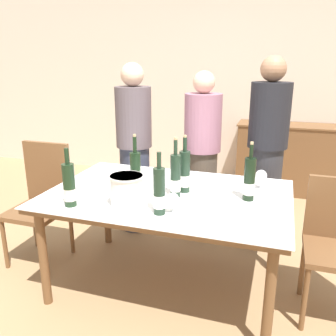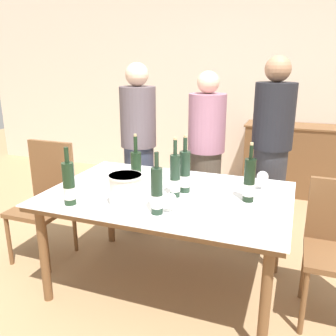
# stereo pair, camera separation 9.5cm
# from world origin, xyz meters

# --- Properties ---
(ground_plane) EXTENTS (12.00, 12.00, 0.00)m
(ground_plane) POSITION_xyz_m (0.00, 0.00, 0.00)
(ground_plane) COLOR #A37F56
(back_wall) EXTENTS (8.00, 0.10, 2.80)m
(back_wall) POSITION_xyz_m (0.00, 2.64, 1.40)
(back_wall) COLOR beige
(back_wall) RESTS_ON ground_plane
(sideboard_cabinet) EXTENTS (1.26, 0.46, 0.86)m
(sideboard_cabinet) POSITION_xyz_m (0.81, 2.35, 0.43)
(sideboard_cabinet) COLOR brown
(sideboard_cabinet) RESTS_ON ground_plane
(dining_table) EXTENTS (1.64, 1.09, 0.73)m
(dining_table) POSITION_xyz_m (0.00, 0.00, 0.66)
(dining_table) COLOR brown
(dining_table) RESTS_ON ground_plane
(ice_bucket) EXTENTS (0.22, 0.22, 0.20)m
(ice_bucket) POSITION_xyz_m (-0.18, -0.28, 0.83)
(ice_bucket) COLOR white
(ice_bucket) RESTS_ON dining_table
(wine_bottle_0) EXTENTS (0.08, 0.08, 0.37)m
(wine_bottle_0) POSITION_xyz_m (-0.51, -0.40, 0.86)
(wine_bottle_0) COLOR black
(wine_bottle_0) RESTS_ON dining_table
(wine_bottle_1) EXTENTS (0.07, 0.07, 0.39)m
(wine_bottle_1) POSITION_xyz_m (0.54, 0.05, 0.86)
(wine_bottle_1) COLOR black
(wine_bottle_1) RESTS_ON dining_table
(wine_bottle_2) EXTENTS (0.08, 0.08, 0.39)m
(wine_bottle_2) POSITION_xyz_m (-0.25, 0.03, 0.85)
(wine_bottle_2) COLOR black
(wine_bottle_2) RESTS_ON dining_table
(wine_bottle_3) EXTENTS (0.08, 0.08, 0.40)m
(wine_bottle_3) POSITION_xyz_m (0.10, 0.07, 0.86)
(wine_bottle_3) COLOR #1E3323
(wine_bottle_3) RESTS_ON dining_table
(wine_bottle_4) EXTENTS (0.07, 0.07, 0.38)m
(wine_bottle_4) POSITION_xyz_m (0.06, -0.34, 0.86)
(wine_bottle_4) COLOR #1E3323
(wine_bottle_4) RESTS_ON dining_table
(wine_bottle_5) EXTENTS (0.07, 0.07, 0.40)m
(wine_bottle_5) POSITION_xyz_m (0.07, -0.04, 0.86)
(wine_bottle_5) COLOR #1E3323
(wine_bottle_5) RESTS_ON dining_table
(wine_glass_0) EXTENTS (0.07, 0.07, 0.13)m
(wine_glass_0) POSITION_xyz_m (0.13, -0.32, 0.82)
(wine_glass_0) COLOR white
(wine_glass_0) RESTS_ON dining_table
(wine_glass_1) EXTENTS (0.08, 0.08, 0.15)m
(wine_glass_1) POSITION_xyz_m (-0.30, -0.17, 0.83)
(wine_glass_1) COLOR white
(wine_glass_1) RESTS_ON dining_table
(wine_glass_2) EXTENTS (0.08, 0.08, 0.14)m
(wine_glass_2) POSITION_xyz_m (0.60, 0.29, 0.82)
(wine_glass_2) COLOR white
(wine_glass_2) RESTS_ON dining_table
(chair_left_end) EXTENTS (0.42, 0.42, 0.97)m
(chair_left_end) POSITION_xyz_m (-1.11, 0.09, 0.54)
(chair_left_end) COLOR brown
(chair_left_end) RESTS_ON ground_plane
(person_host) EXTENTS (0.33, 0.33, 1.59)m
(person_host) POSITION_xyz_m (-0.60, 0.81, 0.79)
(person_host) COLOR #383F56
(person_host) RESTS_ON ground_plane
(person_guest_left) EXTENTS (0.33, 0.33, 1.52)m
(person_guest_left) POSITION_xyz_m (0.04, 0.89, 0.76)
(person_guest_left) COLOR #51473D
(person_guest_left) RESTS_ON ground_plane
(person_guest_right) EXTENTS (0.33, 0.33, 1.64)m
(person_guest_right) POSITION_xyz_m (0.60, 0.86, 0.82)
(person_guest_right) COLOR #2D2D33
(person_guest_right) RESTS_ON ground_plane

